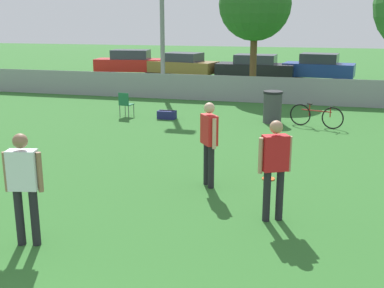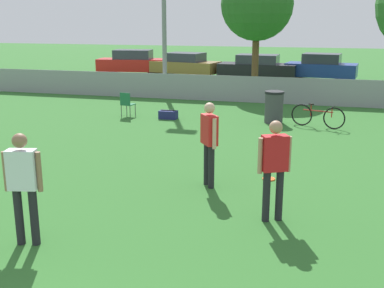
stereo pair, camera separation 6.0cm
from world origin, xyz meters
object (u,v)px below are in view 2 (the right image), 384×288
Objects in this scene: player_receiver_white at (23,181)px; parked_car_tan at (185,65)px; frisbee_disc at (269,179)px; gear_bag_sideline at (168,115)px; tree_near_pole at (257,5)px; parked_car_red at (133,62)px; bicycle_sideline at (318,116)px; parked_car_blue at (321,67)px; trash_bin at (274,107)px; folding_chair_sideline at (127,103)px; player_defender_red at (209,138)px; player_thrower_red at (274,163)px; parked_car_dark at (258,67)px.

player_receiver_white is 0.40× the size of parked_car_tan.
frisbee_disc is 7.10m from gear_bag_sideline.
tree_near_pole is 1.23× the size of parked_car_red.
tree_near_pole reaches higher than frisbee_disc.
gear_bag_sideline is at bearing 126.26° from frisbee_disc.
gear_bag_sideline is at bearing 82.77° from player_receiver_white.
player_receiver_white is 24.16m from parked_car_red.
parked_car_blue is at bearing 107.12° from bicycle_sideline.
trash_bin is at bearing 5.23° from gear_bag_sideline.
tree_near_pole reaches higher than folding_chair_sideline.
player_defender_red and player_thrower_red have the same top height.
player_thrower_red is 2.45m from frisbee_disc.
parked_car_blue reaches higher than trash_bin.
trash_bin is at bearing -50.42° from parked_car_tan.
folding_chair_sideline is 0.51× the size of bicycle_sideline.
gear_bag_sideline is at bearing 92.09° from player_thrower_red.
parked_car_blue is (3.60, 0.49, 0.05)m from parked_car_dark.
parked_car_dark is at bearing 71.15° from player_thrower_red.
tree_near_pole is at bearing 129.94° from bicycle_sideline.
frisbee_disc is 0.06× the size of parked_car_tan.
parked_car_red is at bearing 95.59° from player_receiver_white.
frisbee_disc is 0.16× the size of bicycle_sideline.
parked_car_blue is at bearing 63.16° from tree_near_pole.
parked_car_blue is at bearing 67.28° from player_receiver_white.
trash_bin is at bearing -76.41° from tree_near_pole.
parked_car_tan is at bearing 118.38° from trash_bin.
gear_bag_sideline is (-1.99, -7.16, -3.91)m from tree_near_pole.
parked_car_tan is at bearing 103.62° from gear_bag_sideline.
parked_car_blue is at bearing 87.62° from frisbee_disc.
folding_chair_sideline is at bearing -175.92° from trash_bin.
player_thrower_red is 1.00× the size of player_receiver_white.
parked_car_red is (-5.11, 13.11, 0.22)m from folding_chair_sideline.
player_thrower_red is at bearing -58.65° from parked_car_tan.
frisbee_disc is at bearing -80.29° from tree_near_pole.
folding_chair_sideline is (-6.05, 7.88, -0.54)m from player_thrower_red.
parked_car_red is at bearing 119.98° from frisbee_disc.
trash_bin is (1.65, -6.83, -3.51)m from tree_near_pole.
frisbee_disc is 0.07× the size of parked_car_blue.
player_receiver_white is at bearing -93.50° from tree_near_pole.
tree_near_pole is at bearing -81.33° from parked_car_dark.
gear_bag_sideline is (-5.09, 0.03, -0.22)m from bicycle_sideline.
bicycle_sideline is (0.89, 5.69, 0.35)m from frisbee_disc.
gear_bag_sideline is at bearing 168.52° from player_defender_red.
tree_near_pole is 8.40m from gear_bag_sideline.
parked_car_blue is (0.78, 18.78, 0.70)m from frisbee_disc.
tree_near_pole is 8.33m from parked_car_tan.
player_defender_red is 2.06m from player_thrower_red.
folding_chair_sideline is 1.39× the size of gear_bag_sideline.
parked_car_tan reaches higher than frisbee_disc.
player_defender_red is at bearing 45.56° from player_receiver_white.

